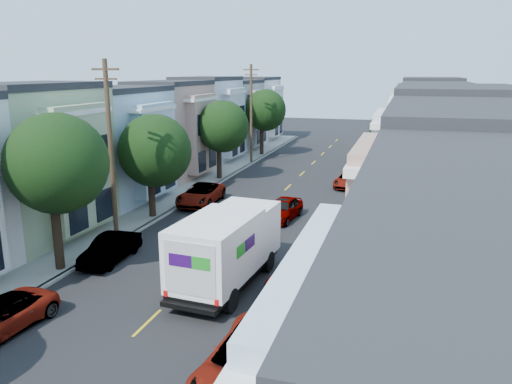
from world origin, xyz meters
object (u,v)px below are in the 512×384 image
(tree_c, at_px, (154,151))
(parked_left_b, at_px, (0,317))
(utility_pole_near, at_px, (111,153))
(parked_left_c, at_px, (111,249))
(tree_far_r, at_px, (383,128))
(tree_e, at_px, (264,110))
(parked_right_a, at_px, (249,361))
(lead_sedan, at_px, (283,209))
(tree_d, at_px, (222,127))
(parked_left_d, at_px, (201,194))
(parked_right_d, at_px, (359,162))
(utility_pole_far, at_px, (251,114))
(parked_right_c, at_px, (349,180))
(parked_right_b, at_px, (297,275))
(fedex_truck, at_px, (227,245))
(tree_b, at_px, (56,164))

(tree_c, xyz_separation_m, parked_left_b, (1.40, -15.01, -3.91))
(utility_pole_near, distance_m, parked_left_c, 5.45)
(tree_far_r, bearing_deg, tree_e, 171.99)
(tree_c, distance_m, parked_right_a, 19.32)
(tree_e, xyz_separation_m, lead_sedan, (8.08, -24.07, -4.42))
(tree_d, relative_size, tree_e, 0.94)
(tree_d, height_order, parked_left_d, tree_d)
(parked_left_c, height_order, parked_right_d, parked_left_c)
(utility_pole_near, height_order, parked_left_d, utility_pole_near)
(tree_d, distance_m, parked_right_a, 30.20)
(utility_pole_far, height_order, parked_right_c, utility_pole_far)
(utility_pole_near, xyz_separation_m, parked_right_b, (11.20, -3.15, -4.53))
(parked_left_c, distance_m, parked_right_a, 12.44)
(tree_c, relative_size, tree_far_r, 1.28)
(tree_far_r, relative_size, fedex_truck, 0.76)
(lead_sedan, distance_m, parked_right_a, 17.69)
(lead_sedan, xyz_separation_m, parked_left_b, (-6.68, -17.13, -0.11))
(tree_b, xyz_separation_m, tree_d, (0.00, 21.87, -0.59))
(tree_c, height_order, utility_pole_near, utility_pole_near)
(tree_e, bearing_deg, utility_pole_far, -89.98)
(parked_left_c, bearing_deg, parked_right_c, 62.59)
(tree_d, xyz_separation_m, fedex_truck, (8.06, -21.03, -2.85))
(parked_left_d, height_order, parked_right_a, parked_right_a)
(tree_far_r, distance_m, utility_pole_far, 13.64)
(parked_right_d, bearing_deg, tree_far_r, 50.64)
(parked_left_d, bearing_deg, parked_right_d, 57.60)
(parked_right_c, height_order, parked_right_d, parked_right_c)
(tree_far_r, height_order, parked_left_b, tree_far_r)
(parked_right_b, bearing_deg, tree_c, 147.70)
(parked_left_d, bearing_deg, lead_sedan, -19.86)
(tree_e, bearing_deg, tree_d, -90.00)
(utility_pole_near, bearing_deg, utility_pole_far, 90.00)
(tree_e, xyz_separation_m, parked_left_c, (1.40, -33.82, -4.46))
(tree_e, height_order, parked_right_d, tree_e)
(parked_left_c, relative_size, parked_right_d, 1.11)
(utility_pole_near, height_order, parked_right_a, utility_pole_near)
(tree_d, height_order, parked_right_a, tree_d)
(parked_right_b, bearing_deg, fedex_truck, -166.41)
(parked_right_d, bearing_deg, parked_left_b, -110.84)
(parked_right_b, bearing_deg, parked_left_b, -141.20)
(tree_b, xyz_separation_m, tree_far_r, (13.20, 33.74, -1.54))
(parked_left_d, bearing_deg, tree_d, 96.96)
(tree_b, distance_m, parked_right_c, 25.32)
(tree_c, distance_m, utility_pole_near, 4.88)
(tree_far_r, xyz_separation_m, fedex_truck, (-5.14, -32.90, -1.90))
(parked_left_b, bearing_deg, parked_right_b, 41.26)
(fedex_truck, height_order, parked_left_c, fedex_truck)
(tree_d, relative_size, utility_pole_far, 0.70)
(utility_pole_near, distance_m, parked_right_a, 15.94)
(parked_left_b, distance_m, parked_left_d, 19.20)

